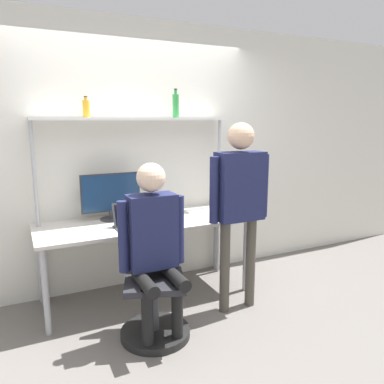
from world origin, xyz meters
name	(u,v)px	position (x,y,z in m)	size (l,w,h in m)	color
ground_plane	(161,313)	(0.00, 0.00, 0.00)	(12.00, 12.00, 0.00)	slate
wall_back	(132,157)	(0.00, 0.79, 1.35)	(8.00, 0.06, 2.70)	silver
desk	(146,228)	(0.00, 0.39, 0.70)	(2.02, 0.74, 0.77)	beige
shelf_unit	(136,143)	(0.00, 0.63, 1.50)	(1.92, 0.25, 1.74)	white
monitor	(111,195)	(-0.27, 0.59, 1.01)	(0.57, 0.23, 0.45)	#333338
laptop	(130,220)	(-0.19, 0.26, 0.83)	(0.29, 0.23, 0.22)	#333338
cell_phone	(160,224)	(0.08, 0.22, 0.78)	(0.07, 0.15, 0.01)	black
office_chair	(155,300)	(-0.16, -0.28, 0.30)	(0.58, 0.58, 0.95)	black
person_seated	(154,238)	(-0.17, -0.32, 0.84)	(0.54, 0.47, 1.41)	black
person_standing	(240,193)	(0.68, -0.20, 1.09)	(0.59, 0.23, 1.70)	#4C473D
bottle_amber	(86,108)	(-0.46, 0.63, 1.82)	(0.07, 0.07, 0.19)	gold
bottle_green	(176,105)	(0.43, 0.63, 1.86)	(0.07, 0.07, 0.28)	#2D8C3F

